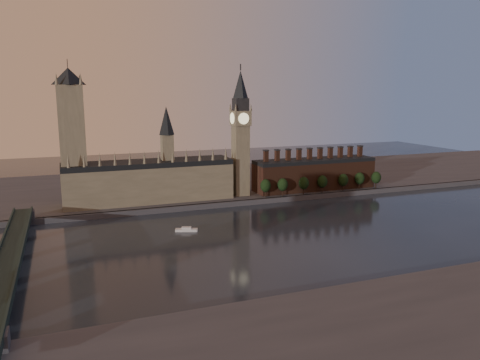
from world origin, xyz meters
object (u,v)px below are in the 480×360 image
object	(u,v)px
victoria_tower	(72,134)
big_ben	(241,132)
river_boat	(186,230)
westminster_bridge	(10,260)

from	to	relation	value
victoria_tower	big_ben	bearing A→B (deg)	-2.20
victoria_tower	river_boat	xyz separation A→B (m)	(64.61, -77.79, -57.99)
westminster_bridge	big_ben	bearing A→B (deg)	34.33
westminster_bridge	river_boat	xyz separation A→B (m)	(99.61, 39.91, -6.34)
victoria_tower	big_ben	world-z (taller)	victoria_tower
westminster_bridge	victoria_tower	bearing A→B (deg)	73.44
victoria_tower	river_boat	size ratio (longest dim) A/B	7.28
victoria_tower	river_boat	distance (m)	116.57
westminster_bridge	river_boat	world-z (taller)	westminster_bridge
big_ben	river_boat	bearing A→B (deg)	-131.94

